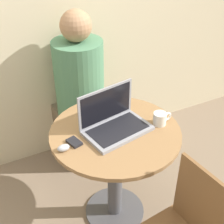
% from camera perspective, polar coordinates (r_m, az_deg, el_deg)
% --- Properties ---
extents(ground_plane, '(12.00, 12.00, 0.00)m').
position_cam_1_polar(ground_plane, '(2.33, 0.50, -17.64)').
color(ground_plane, '#7F6B56').
extents(round_table, '(0.77, 0.77, 0.72)m').
position_cam_1_polar(round_table, '(1.95, 0.58, -8.07)').
color(round_table, '#4C4C51').
rests_on(round_table, ground_plane).
extents(laptop, '(0.41, 0.30, 0.24)m').
position_cam_1_polar(laptop, '(1.80, 0.32, -1.77)').
color(laptop, gray).
rests_on(laptop, round_table).
extents(cell_phone, '(0.08, 0.10, 0.02)m').
position_cam_1_polar(cell_phone, '(1.73, -6.88, -5.57)').
color(cell_phone, black).
rests_on(cell_phone, round_table).
extents(computer_mouse, '(0.07, 0.04, 0.04)m').
position_cam_1_polar(computer_mouse, '(1.69, -8.88, -6.50)').
color(computer_mouse, '#B2B2B7').
rests_on(computer_mouse, round_table).
extents(coffee_cup, '(0.12, 0.08, 0.08)m').
position_cam_1_polar(coffee_cup, '(1.88, 8.84, -1.17)').
color(coffee_cup, white).
rests_on(coffee_cup, round_table).
extents(person_seated, '(0.37, 0.57, 1.26)m').
position_cam_1_polar(person_seated, '(2.46, -6.28, 1.90)').
color(person_seated, brown).
rests_on(person_seated, ground_plane).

